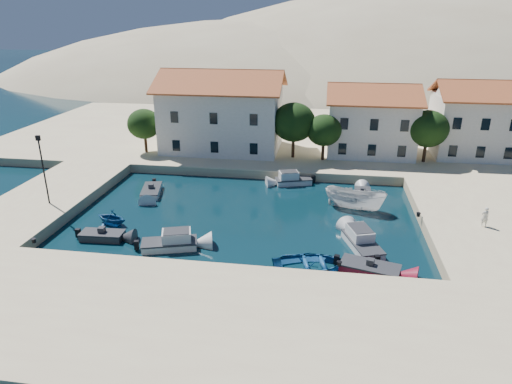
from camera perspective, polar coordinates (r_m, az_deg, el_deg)
ground at (r=32.00m, az=-4.44°, el=-10.35°), size 400.00×400.00×0.00m
quay_south at (r=26.93m, az=-7.42°, el=-16.02°), size 52.00×12.00×1.00m
quay_east at (r=42.32m, az=27.25°, el=-3.82°), size 11.00×20.00×1.00m
quay_west at (r=47.38m, az=-24.59°, el=-0.81°), size 8.00×20.00×1.00m
quay_north at (r=66.65m, az=4.56°, el=7.08°), size 80.00×36.00×1.00m
hills at (r=156.02m, az=13.63°, el=5.73°), size 254.00×176.00×99.00m
building_left at (r=56.94m, az=-4.25°, el=10.25°), size 14.70×9.45×9.70m
building_mid at (r=56.94m, az=14.19°, el=8.94°), size 10.50×8.40×8.30m
building_right at (r=60.20m, az=25.68°, el=8.39°), size 9.45×8.40×8.80m
trees at (r=53.33m, az=6.37°, el=8.22°), size 37.30×5.30×6.45m
lamppost at (r=43.69m, az=-25.14°, el=3.28°), size 0.35×0.25×6.22m
bollards at (r=34.32m, az=1.53°, el=-5.76°), size 29.36×9.56×0.30m
motorboat_grey_sw at (r=38.53m, az=-18.65°, el=-5.21°), size 3.48×1.68×1.25m
cabin_cruiser_south at (r=35.73m, az=-10.78°, el=-6.23°), size 4.52×2.91×1.60m
rowboat_south at (r=32.85m, az=6.89°, el=-9.54°), size 6.18×5.03×1.12m
motorboat_red_se at (r=33.06m, az=14.04°, el=-9.28°), size 4.39×2.84×1.25m
cabin_cruiser_east at (r=36.06m, az=13.16°, el=-6.16°), size 3.19×4.90×1.60m
boat_east at (r=43.13m, az=12.18°, el=-2.09°), size 6.05×3.73×2.19m
motorboat_white_ne at (r=45.81m, az=13.18°, el=-0.37°), size 1.71×3.40×1.25m
rowboat_west at (r=41.13m, az=-17.52°, el=-3.82°), size 3.44×3.16×1.52m
motorboat_white_west at (r=46.80m, az=-12.93°, el=0.11°), size 2.57×4.20×1.25m
cabin_cruiser_north at (r=48.39m, az=4.70°, el=1.54°), size 4.06×2.67×1.60m
pedestrian at (r=40.48m, az=26.70°, el=-2.78°), size 0.64×0.47×1.63m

